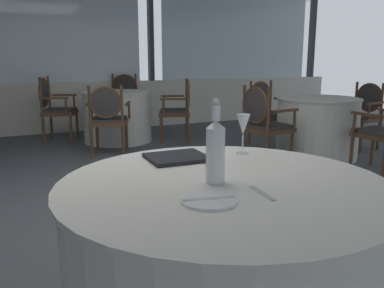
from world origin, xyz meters
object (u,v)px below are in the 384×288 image
Objects in this scene: side_plate at (209,200)px; dining_chair_0_1 at (108,115)px; dining_chair_1_3 at (263,120)px; dining_chair_1_1 at (363,110)px; menu_book at (177,157)px; dining_chair_0_2 at (180,105)px; dining_chair_0_0 at (53,104)px; water_bottle at (215,150)px; dining_chair_0_3 at (124,98)px; wine_glass at (243,126)px; dining_chair_1_2 at (266,108)px.

side_plate is 0.22× the size of dining_chair_0_1.
dining_chair_1_1 is at bearing -0.00° from dining_chair_1_3.
dining_chair_0_2 is (1.66, 3.88, -0.22)m from menu_book.
dining_chair_0_0 reaches higher than dining_chair_0_2.
water_bottle is 4.69m from dining_chair_1_1.
side_plate is 4.88m from dining_chair_1_1.
dining_chair_0_2 is at bearing -44.94° from dining_chair_1_1.
side_plate is 5.85m from dining_chair_0_3.
menu_book is at bearing 176.12° from wine_glass.
dining_chair_0_2 reaches higher than dining_chair_1_2.
side_plate is 3.98m from dining_chair_0_1.
side_plate is at bearing -130.52° from wine_glass.
dining_chair_0_2 reaches higher than dining_chair_0_1.
side_plate is at bearing 27.93° from dining_chair_1_1.
dining_chair_1_1 is at bearing 34.42° from wine_glass.
side_plate is 0.97× the size of wine_glass.
dining_chair_0_0 is at bearing 0.00° from dining_chair_0_2.
dining_chair_0_1 is 0.99× the size of dining_chair_1_2.
dining_chair_0_1 is 1.00× the size of dining_chair_1_1.
dining_chair_0_2 is 1.35m from dining_chair_0_3.
side_plate is at bearing 89.86° from dining_chair_0_2.
side_plate is at bearing -166.31° from dining_chair_0_1.
dining_chair_1_2 is (2.82, -1.46, -0.04)m from dining_chair_0_0.
dining_chair_1_2 is (2.71, 3.53, -0.36)m from water_bottle.
dining_chair_0_0 is 1.04× the size of dining_chair_0_2.
water_bottle is at bearing 27.03° from dining_chair_1_1.
dining_chair_0_3 reaches higher than dining_chair_0_0.
water_bottle is 4.46m from dining_chair_1_2.
side_plate is at bearing -46.09° from dining_chair_1_2.
dining_chair_0_3 reaches higher than dining_chair_1_1.
dining_chair_0_1 is 0.97× the size of dining_chair_1_3.
dining_chair_1_3 is at bearing 51.94° from water_bottle.
dining_chair_0_2 reaches higher than menu_book.
dining_chair_0_2 reaches higher than side_plate.
dining_chair_1_3 is at bearing -44.97° from dining_chair_1_2.
menu_book is 5.24m from dining_chair_0_3.
dining_chair_1_3 is (0.25, -1.85, 0.01)m from dining_chair_0_2.
dining_chair_1_1 is (2.66, -2.80, -0.04)m from dining_chair_0_3.
dining_chair_1_2 is (2.83, 3.71, -0.23)m from side_plate.
dining_chair_1_3 reaches higher than dining_chair_1_2.
wine_glass is at bearing -135.75° from dining_chair_1_3.
dining_chair_0_1 is (0.43, 3.76, -0.36)m from water_bottle.
wine_glass is at bearing -45.48° from dining_chair_1_2.
wine_glass is 4.13m from dining_chair_0_2.
dining_chair_1_3 is (-1.88, -0.29, 0.02)m from dining_chair_1_1.
water_bottle reaches higher than menu_book.
dining_chair_0_0 is 1.35m from dining_chair_0_1.
menu_book is 0.30× the size of dining_chair_0_2.
dining_chair_0_1 is at bearing -104.52° from dining_chair_1_2.
dining_chair_0_2 is (1.29, 3.90, -0.36)m from wine_glass.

